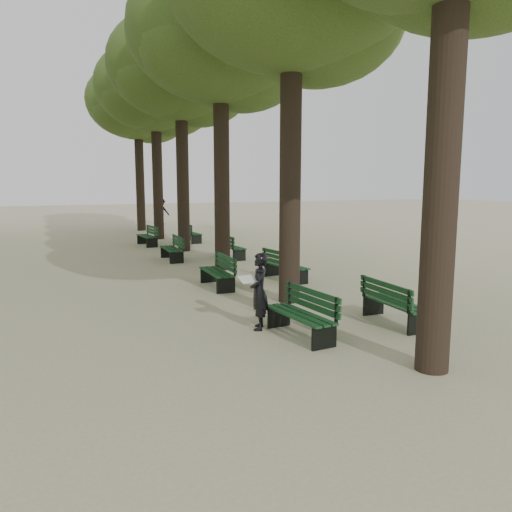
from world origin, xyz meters
name	(u,v)px	position (x,y,z in m)	size (l,w,h in m)	color
ground	(290,344)	(0.00, 0.00, 0.00)	(120.00, 120.00, 0.00)	#BAB58D
tree_central_2	(220,33)	(1.50, 8.00, 7.65)	(6.00, 6.00, 9.95)	#33261C
tree_central_3	(180,66)	(1.50, 13.00, 7.65)	(6.00, 6.00, 9.95)	#33261C
tree_central_4	(155,87)	(1.50, 18.00, 7.65)	(6.00, 6.00, 9.95)	#33261C
tree_central_5	(137,102)	(1.50, 23.00, 7.65)	(6.00, 6.00, 9.95)	#33261C
bench_left_0	(300,323)	(0.37, 0.31, 0.27)	(0.74, 1.85, 0.92)	black
bench_left_1	(217,278)	(0.37, 5.26, 0.27)	(0.61, 1.81, 0.92)	black
bench_left_2	(172,253)	(0.37, 10.59, 0.27)	(0.60, 1.81, 0.92)	black
bench_left_3	(147,240)	(0.37, 15.40, 0.27)	(0.73, 1.84, 0.92)	black
bench_right_0	(395,311)	(2.63, 0.33, 0.27)	(0.65, 1.82, 0.92)	black
bench_right_1	(286,271)	(2.63, 5.47, 0.27)	(0.80, 1.86, 0.92)	black
bench_right_2	(231,251)	(2.63, 10.24, 0.27)	(0.68, 1.83, 0.92)	black
bench_right_3	(191,237)	(2.63, 15.90, 0.27)	(0.69, 1.83, 0.92)	black
man_with_map	(259,291)	(-0.14, 1.11, 0.78)	(0.70, 0.70, 1.56)	black
pedestrian_c	(222,215)	(6.36, 21.95, 0.89)	(1.04, 0.36, 1.78)	#262628
pedestrian_b	(161,211)	(3.63, 26.93, 0.90)	(1.17, 0.36, 1.80)	#262628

